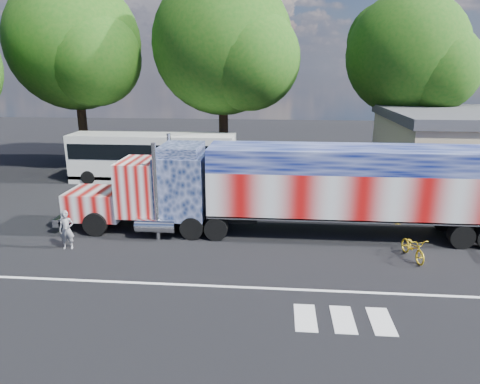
# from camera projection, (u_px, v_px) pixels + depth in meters

# --- Properties ---
(ground) EXTENTS (100.00, 100.00, 0.00)m
(ground) POSITION_uv_depth(u_px,v_px,m) (234.00, 253.00, 18.64)
(ground) COLOR black
(lane_markings) EXTENTS (30.00, 2.67, 0.01)m
(lane_markings) POSITION_uv_depth(u_px,v_px,m) (272.00, 299.00, 14.89)
(lane_markings) COLOR silver
(lane_markings) RESTS_ON ground
(semi_truck) EXTENTS (21.51, 3.40, 4.58)m
(semi_truck) POSITION_uv_depth(u_px,v_px,m) (300.00, 186.00, 20.24)
(semi_truck) COLOR black
(semi_truck) RESTS_ON ground
(coach_bus) EXTENTS (11.50, 2.68, 3.35)m
(coach_bus) POSITION_uv_depth(u_px,v_px,m) (153.00, 157.00, 29.91)
(coach_bus) COLOR silver
(coach_bus) RESTS_ON ground
(woman) EXTENTS (0.71, 0.53, 1.76)m
(woman) POSITION_uv_depth(u_px,v_px,m) (66.00, 230.00, 18.88)
(woman) COLOR slate
(woman) RESTS_ON ground
(bicycle) EXTENTS (1.02, 1.98, 0.99)m
(bicycle) POSITION_uv_depth(u_px,v_px,m) (413.00, 248.00, 17.97)
(bicycle) COLOR gold
(bicycle) RESTS_ON ground
(tree_n_mid) EXTENTS (10.68, 10.17, 14.49)m
(tree_n_mid) POSITION_uv_depth(u_px,v_px,m) (225.00, 45.00, 31.00)
(tree_n_mid) COLOR black
(tree_n_mid) RESTS_ON ground
(tree_ne_a) EXTENTS (9.17, 8.74, 13.06)m
(tree_ne_a) POSITION_uv_depth(u_px,v_px,m) (409.00, 55.00, 30.99)
(tree_ne_a) COLOR black
(tree_ne_a) RESTS_ON ground
(tree_nw_a) EXTENTS (10.47, 9.97, 14.52)m
(tree_nw_a) POSITION_uv_depth(u_px,v_px,m) (76.00, 44.00, 32.42)
(tree_nw_a) COLOR black
(tree_nw_a) RESTS_ON ground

